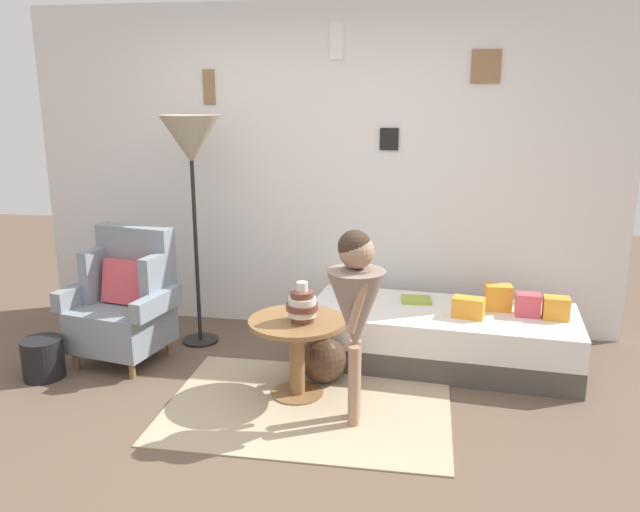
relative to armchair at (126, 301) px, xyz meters
The scene contains 16 objects.
ground_plane 1.68m from the armchair, 37.01° to the right, with size 12.00×12.00×0.00m, color brown.
gallery_wall 1.84m from the armchair, 36.93° to the left, with size 4.80×0.12×2.60m.
rug 1.61m from the armchair, 20.49° to the right, with size 1.77×1.27×0.01m, color tan.
armchair is the anchor object (origin of this frame).
daybed 2.31m from the armchair, ahead, with size 1.96×0.96×0.40m.
pillow_head 3.06m from the armchair, ahead, with size 0.17×0.12×0.16m, color orange.
pillow_mid 2.88m from the armchair, ahead, with size 0.17×0.12×0.16m, color #D64C56.
pillow_back 2.70m from the armchair, ahead, with size 0.18×0.12×0.19m, color orange.
pillow_extra 2.46m from the armchair, ahead, with size 0.21×0.12×0.14m, color orange.
side_table 1.41m from the armchair, 16.20° to the right, with size 0.62×0.62×0.52m.
vase_striped 1.47m from the armchair, 16.87° to the right, with size 0.20×0.20×0.26m.
floor_lamp 1.23m from the armchair, 43.08° to the left, with size 0.44×0.44×1.76m.
person_child 1.91m from the armchair, 21.07° to the right, with size 0.34×0.34×1.18m.
book_on_daybed 2.14m from the armchair, 12.39° to the left, with size 0.22×0.16×0.03m, color #96B13D.
demijohn_near 1.52m from the armchair, ahead, with size 0.32×0.32×0.41m.
magazine_basket 0.67m from the armchair, 135.49° to the right, with size 0.28×0.28×0.28m, color black.
Camera 1 is at (0.84, -3.18, 1.93)m, focal length 36.04 mm.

